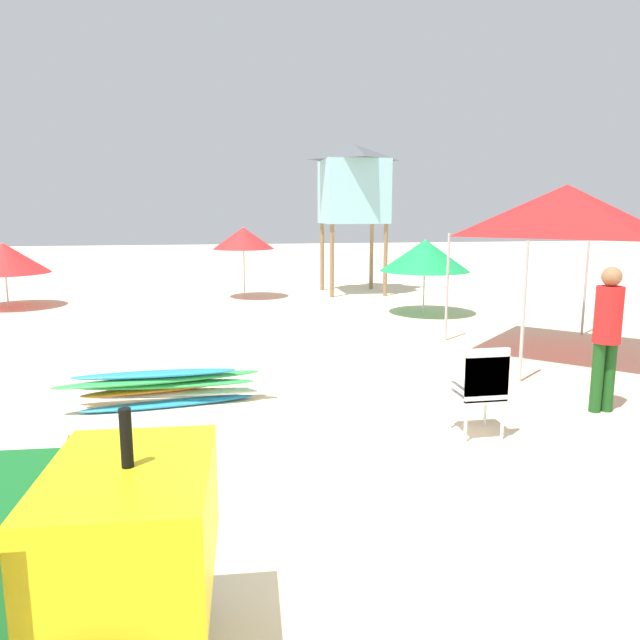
{
  "coord_description": "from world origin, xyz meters",
  "views": [
    {
      "loc": [
        -1.17,
        -4.18,
        2.45
      ],
      "look_at": [
        0.26,
        3.91,
        0.94
      ],
      "focal_mm": 33.89,
      "sensor_mm": 36.0,
      "label": 1
    }
  ],
  "objects_px": {
    "surfboard_pile": "(165,387)",
    "traffic_cone_near": "(71,464)",
    "lifeguard_near_right": "(607,329)",
    "stacked_plastic_chairs": "(481,384)",
    "beach_umbrella_far": "(243,238)",
    "lifeguard_tower": "(353,184)",
    "popup_canopy": "(566,210)",
    "beach_umbrella_left": "(425,255)",
    "beach_umbrella_mid": "(4,258)"
  },
  "relations": [
    {
      "from": "stacked_plastic_chairs",
      "to": "beach_umbrella_left",
      "type": "height_order",
      "value": "beach_umbrella_left"
    },
    {
      "from": "surfboard_pile",
      "to": "stacked_plastic_chairs",
      "type": "bearing_deg",
      "value": -26.38
    },
    {
      "from": "popup_canopy",
      "to": "beach_umbrella_left",
      "type": "relative_size",
      "value": 1.38
    },
    {
      "from": "stacked_plastic_chairs",
      "to": "beach_umbrella_mid",
      "type": "distance_m",
      "value": 13.16
    },
    {
      "from": "stacked_plastic_chairs",
      "to": "lifeguard_near_right",
      "type": "bearing_deg",
      "value": 16.41
    },
    {
      "from": "beach_umbrella_left",
      "to": "traffic_cone_near",
      "type": "relative_size",
      "value": 3.8
    },
    {
      "from": "lifeguard_tower",
      "to": "traffic_cone_near",
      "type": "height_order",
      "value": "lifeguard_tower"
    },
    {
      "from": "popup_canopy",
      "to": "lifeguard_tower",
      "type": "relative_size",
      "value": 0.67
    },
    {
      "from": "lifeguard_near_right",
      "to": "traffic_cone_near",
      "type": "relative_size",
      "value": 3.23
    },
    {
      "from": "lifeguard_near_right",
      "to": "beach_umbrella_left",
      "type": "height_order",
      "value": "lifeguard_near_right"
    },
    {
      "from": "lifeguard_near_right",
      "to": "popup_canopy",
      "type": "distance_m",
      "value": 3.32
    },
    {
      "from": "surfboard_pile",
      "to": "lifeguard_tower",
      "type": "bearing_deg",
      "value": 64.47
    },
    {
      "from": "stacked_plastic_chairs",
      "to": "traffic_cone_near",
      "type": "relative_size",
      "value": 1.85
    },
    {
      "from": "beach_umbrella_mid",
      "to": "surfboard_pile",
      "type": "bearing_deg",
      "value": -62.62
    },
    {
      "from": "lifeguard_tower",
      "to": "lifeguard_near_right",
      "type": "bearing_deg",
      "value": -87.03
    },
    {
      "from": "beach_umbrella_mid",
      "to": "popup_canopy",
      "type": "bearing_deg",
      "value": -33.06
    },
    {
      "from": "stacked_plastic_chairs",
      "to": "popup_canopy",
      "type": "bearing_deg",
      "value": 48.82
    },
    {
      "from": "stacked_plastic_chairs",
      "to": "beach_umbrella_left",
      "type": "relative_size",
      "value": 0.49
    },
    {
      "from": "surfboard_pile",
      "to": "beach_umbrella_left",
      "type": "xyz_separation_m",
      "value": [
        5.53,
        5.92,
        1.16
      ]
    },
    {
      "from": "stacked_plastic_chairs",
      "to": "traffic_cone_near",
      "type": "xyz_separation_m",
      "value": [
        -4.07,
        -0.64,
        -0.33
      ]
    },
    {
      "from": "lifeguard_near_right",
      "to": "beach_umbrella_mid",
      "type": "height_order",
      "value": "lifeguard_near_right"
    },
    {
      "from": "surfboard_pile",
      "to": "beach_umbrella_far",
      "type": "height_order",
      "value": "beach_umbrella_far"
    },
    {
      "from": "beach_umbrella_far",
      "to": "popup_canopy",
      "type": "bearing_deg",
      "value": -57.55
    },
    {
      "from": "lifeguard_near_right",
      "to": "lifeguard_tower",
      "type": "xyz_separation_m",
      "value": [
        -0.57,
        11.06,
        2.15
      ]
    },
    {
      "from": "popup_canopy",
      "to": "traffic_cone_near",
      "type": "xyz_separation_m",
      "value": [
        -7.0,
        -3.99,
        -2.16
      ]
    },
    {
      "from": "beach_umbrella_far",
      "to": "lifeguard_tower",
      "type": "bearing_deg",
      "value": 9.76
    },
    {
      "from": "surfboard_pile",
      "to": "lifeguard_near_right",
      "type": "xyz_separation_m",
      "value": [
        5.3,
        -1.17,
        0.79
      ]
    },
    {
      "from": "surfboard_pile",
      "to": "traffic_cone_near",
      "type": "xyz_separation_m",
      "value": [
        -0.62,
        -2.36,
        0.04
      ]
    },
    {
      "from": "surfboard_pile",
      "to": "traffic_cone_near",
      "type": "height_order",
      "value": "traffic_cone_near"
    },
    {
      "from": "popup_canopy",
      "to": "stacked_plastic_chairs",
      "type": "bearing_deg",
      "value": -131.18
    },
    {
      "from": "surfboard_pile",
      "to": "lifeguard_tower",
      "type": "xyz_separation_m",
      "value": [
        4.72,
        9.89,
        2.95
      ]
    },
    {
      "from": "lifeguard_tower",
      "to": "traffic_cone_near",
      "type": "relative_size",
      "value": 7.8
    },
    {
      "from": "beach_umbrella_mid",
      "to": "beach_umbrella_far",
      "type": "height_order",
      "value": "beach_umbrella_far"
    },
    {
      "from": "stacked_plastic_chairs",
      "to": "beach_umbrella_far",
      "type": "xyz_separation_m",
      "value": [
        -1.96,
        11.05,
        1.07
      ]
    },
    {
      "from": "stacked_plastic_chairs",
      "to": "beach_umbrella_far",
      "type": "bearing_deg",
      "value": 100.09
    },
    {
      "from": "surfboard_pile",
      "to": "lifeguard_near_right",
      "type": "distance_m",
      "value": 5.48
    },
    {
      "from": "stacked_plastic_chairs",
      "to": "popup_canopy",
      "type": "relative_size",
      "value": 0.35
    },
    {
      "from": "surfboard_pile",
      "to": "popup_canopy",
      "type": "relative_size",
      "value": 0.95
    },
    {
      "from": "popup_canopy",
      "to": "lifeguard_tower",
      "type": "height_order",
      "value": "lifeguard_tower"
    },
    {
      "from": "surfboard_pile",
      "to": "beach_umbrella_mid",
      "type": "bearing_deg",
      "value": 117.38
    },
    {
      "from": "popup_canopy",
      "to": "beach_umbrella_left",
      "type": "xyz_separation_m",
      "value": [
        -0.85,
        4.29,
        -1.04
      ]
    },
    {
      "from": "beach_umbrella_left",
      "to": "lifeguard_near_right",
      "type": "bearing_deg",
      "value": -91.9
    },
    {
      "from": "surfboard_pile",
      "to": "beach_umbrella_far",
      "type": "bearing_deg",
      "value": 80.93
    },
    {
      "from": "surfboard_pile",
      "to": "lifeguard_near_right",
      "type": "relative_size",
      "value": 1.54
    },
    {
      "from": "beach_umbrella_mid",
      "to": "traffic_cone_near",
      "type": "bearing_deg",
      "value": -70.61
    },
    {
      "from": "popup_canopy",
      "to": "surfboard_pile",
      "type": "bearing_deg",
      "value": -165.63
    },
    {
      "from": "popup_canopy",
      "to": "beach_umbrella_left",
      "type": "height_order",
      "value": "popup_canopy"
    },
    {
      "from": "stacked_plastic_chairs",
      "to": "lifeguard_near_right",
      "type": "relative_size",
      "value": 0.57
    },
    {
      "from": "lifeguard_near_right",
      "to": "beach_umbrella_left",
      "type": "relative_size",
      "value": 0.85
    },
    {
      "from": "beach_umbrella_left",
      "to": "traffic_cone_near",
      "type": "distance_m",
      "value": 10.38
    }
  ]
}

